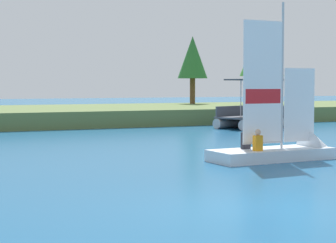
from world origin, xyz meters
The scene contains 6 objects.
ground_plane centered at (0.00, 0.00, 0.00)m, with size 200.00×200.00×0.00m, color #195684.
shore_bank centered at (0.00, 29.70, 0.51)m, with size 80.00×13.02×1.02m, color #5B703D.
shoreline_tree_midright centered at (15.18, 33.85, 4.78)m, with size 2.46×2.46×5.54m.
shoreline_tree_right centered at (18.51, 28.65, 5.27)m, with size 3.38×3.38×6.30m.
sailboat centered at (5.67, 6.76, 0.35)m, with size 5.01×1.85×5.91m.
pontoon_boat centered at (12.82, 20.27, 0.70)m, with size 5.82×4.21×2.92m.
Camera 1 is at (-6.78, -10.55, 2.59)m, focal length 64.26 mm.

